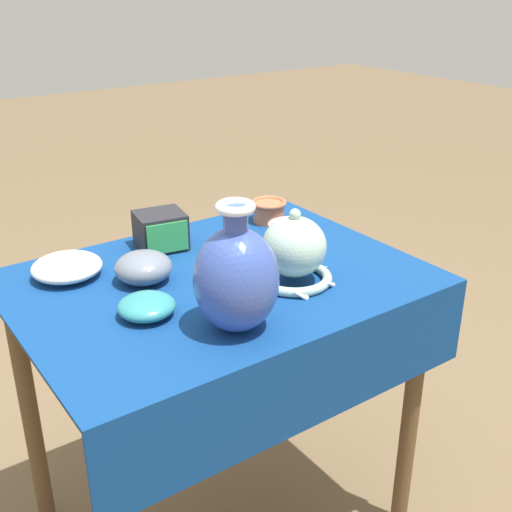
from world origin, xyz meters
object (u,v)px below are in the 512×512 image
vase_dome_bell (294,253)px  bowl_shallow_teal (147,306)px  cup_wide_terracotta (269,210)px  mosaic_tile_box (161,231)px  bowl_shallow_slate (144,267)px  pot_squat_rose (291,234)px  bowl_shallow_ivory (67,267)px  vase_tall_bulbous (236,278)px

vase_dome_bell → bowl_shallow_teal: vase_dome_bell is taller
bowl_shallow_teal → cup_wide_terracotta: size_ratio=1.19×
mosaic_tile_box → cup_wide_terracotta: (0.33, -0.01, -0.01)m
bowl_shallow_slate → pot_squat_rose: bearing=-2.9°
mosaic_tile_box → pot_squat_rose: size_ratio=1.13×
mosaic_tile_box → bowl_shallow_slate: bearing=-119.3°
cup_wide_terracotta → bowl_shallow_slate: (-0.46, -0.15, 0.00)m
bowl_shallow_teal → bowl_shallow_ivory: bowl_shallow_ivory is taller
vase_dome_bell → bowl_shallow_teal: bearing=172.1°
vase_dome_bell → mosaic_tile_box: 0.38m
vase_tall_bulbous → pot_squat_rose: (0.35, 0.27, -0.08)m
bowl_shallow_teal → bowl_shallow_slate: bearing=65.8°
mosaic_tile_box → cup_wide_terracotta: mosaic_tile_box is taller
cup_wide_terracotta → pot_squat_rose: size_ratio=0.83×
bowl_shallow_teal → pot_squat_rose: bearing=15.1°
bowl_shallow_ivory → bowl_shallow_slate: bearing=-42.9°
vase_tall_bulbous → bowl_shallow_ivory: bearing=114.5°
mosaic_tile_box → bowl_shallow_slate: 0.20m
bowl_shallow_ivory → pot_squat_rose: pot_squat_rose is taller
vase_dome_bell → bowl_shallow_teal: (-0.34, 0.05, -0.05)m
bowl_shallow_teal → bowl_shallow_ivory: bearing=103.8°
bowl_shallow_teal → cup_wide_terracotta: (0.52, 0.29, 0.01)m
vase_dome_bell → pot_squat_rose: bearing=53.3°
vase_tall_bulbous → bowl_shallow_teal: (-0.12, 0.15, -0.09)m
bowl_shallow_teal → bowl_shallow_slate: size_ratio=0.92×
cup_wide_terracotta → vase_tall_bulbous: bearing=-132.3°
bowl_shallow_teal → mosaic_tile_box: bearing=57.7°
bowl_shallow_slate → vase_dome_bell: bearing=-35.2°
vase_dome_bell → bowl_shallow_teal: 0.35m
vase_tall_bulbous → vase_dome_bell: 0.24m
vase_tall_bulbous → pot_squat_rose: bearing=38.0°
pot_squat_rose → vase_tall_bulbous: bearing=-142.0°
bowl_shallow_teal → bowl_shallow_ivory: 0.28m
cup_wide_terracotta → bowl_shallow_ivory: cup_wide_terracotta is taller
bowl_shallow_teal → cup_wide_terracotta: bearing=29.3°
vase_tall_bulbous → vase_dome_bell: vase_tall_bulbous is taller
vase_tall_bulbous → vase_dome_bell: size_ratio=1.40×
vase_dome_bell → mosaic_tile_box: (-0.15, 0.35, -0.03)m
mosaic_tile_box → bowl_shallow_ivory: 0.26m
bowl_shallow_slate → pot_squat_rose: bowl_shallow_slate is taller
cup_wide_terracotta → bowl_shallow_ivory: (-0.59, -0.02, -0.01)m
vase_tall_bulbous → vase_dome_bell: bearing=24.1°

